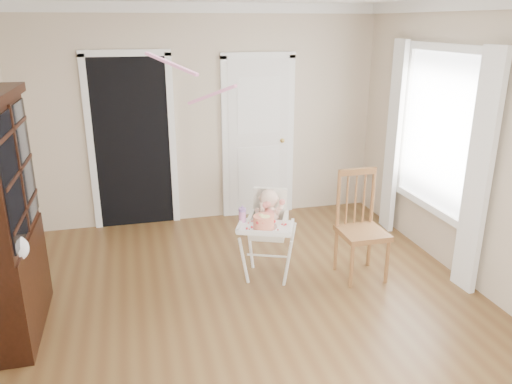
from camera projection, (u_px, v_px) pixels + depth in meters
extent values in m
plane|color=brown|center=(251.00, 318.00, 4.41)|extent=(5.00, 5.00, 0.00)
plane|color=#C3B098|center=(204.00, 117.00, 6.27)|extent=(4.50, 0.00, 4.50)
plane|color=#C3B098|center=(493.00, 154.00, 4.50)|extent=(0.00, 5.00, 5.00)
cube|color=black|center=(132.00, 144.00, 6.14)|extent=(0.90, 0.03, 2.10)
cube|color=white|center=(91.00, 147.00, 6.02)|extent=(0.08, 0.05, 2.18)
cube|color=white|center=(173.00, 142.00, 6.25)|extent=(0.08, 0.05, 2.18)
cube|color=white|center=(125.00, 53.00, 5.79)|extent=(1.06, 0.05, 0.08)
cube|color=white|center=(258.00, 139.00, 6.51)|extent=(0.80, 0.05, 2.05)
cube|color=white|center=(225.00, 141.00, 6.42)|extent=(0.08, 0.05, 2.13)
cube|color=white|center=(290.00, 138.00, 6.62)|extent=(0.08, 0.05, 2.13)
sphere|color=gold|center=(282.00, 141.00, 6.57)|extent=(0.06, 0.06, 0.06)
cube|color=white|center=(440.00, 131.00, 5.21)|extent=(0.02, 1.20, 1.60)
cube|color=white|center=(448.00, 48.00, 4.94)|extent=(0.06, 1.36, 0.08)
cube|color=white|center=(478.00, 175.00, 4.56)|extent=(0.08, 0.28, 2.30)
cube|color=white|center=(393.00, 139.00, 5.99)|extent=(0.08, 0.28, 2.30)
cylinder|color=white|center=(244.00, 262.00, 4.90)|extent=(0.14, 0.08, 0.54)
cylinder|color=white|center=(287.00, 264.00, 4.85)|extent=(0.08, 0.14, 0.54)
cylinder|color=white|center=(250.00, 245.00, 5.27)|extent=(0.08, 0.14, 0.54)
cylinder|color=white|center=(291.00, 247.00, 5.21)|extent=(0.14, 0.08, 0.54)
cylinder|color=white|center=(267.00, 256.00, 5.02)|extent=(0.39, 0.18, 0.02)
cube|color=silver|center=(268.00, 232.00, 4.98)|extent=(0.44, 0.43, 0.07)
cube|color=silver|center=(251.00, 221.00, 4.97)|extent=(0.15, 0.30, 0.16)
cube|color=silver|center=(285.00, 223.00, 4.92)|extent=(0.15, 0.30, 0.16)
cube|color=silver|center=(270.00, 206.00, 5.05)|extent=(0.34, 0.18, 0.39)
cube|color=white|center=(266.00, 227.00, 4.73)|extent=(0.60, 0.52, 0.03)
cube|color=white|center=(263.00, 233.00, 4.56)|extent=(0.47, 0.22, 0.04)
ellipsoid|color=beige|center=(269.00, 218.00, 4.96)|extent=(0.25, 0.23, 0.26)
sphere|color=beige|center=(269.00, 198.00, 4.89)|extent=(0.23, 0.23, 0.18)
sphere|color=red|center=(268.00, 215.00, 4.89)|extent=(0.13, 0.13, 0.13)
sphere|color=red|center=(265.00, 205.00, 4.84)|extent=(0.07, 0.07, 0.07)
sphere|color=red|center=(282.00, 202.00, 4.81)|extent=(0.06, 0.06, 0.06)
cylinder|color=silver|center=(264.00, 227.00, 4.70)|extent=(0.26, 0.26, 0.01)
cylinder|color=red|center=(264.00, 221.00, 4.68)|extent=(0.20, 0.20, 0.11)
cylinder|color=#F2E08C|center=(265.00, 217.00, 4.65)|extent=(0.09, 0.09, 0.02)
cylinder|color=#D481BA|center=(242.00, 216.00, 4.82)|extent=(0.07, 0.07, 0.11)
cylinder|color=#8F64B0|center=(242.00, 210.00, 4.80)|extent=(0.07, 0.07, 0.03)
cone|color=#8F64B0|center=(242.00, 206.00, 4.79)|extent=(0.02, 0.02, 0.04)
cube|color=black|center=(8.00, 285.00, 4.12)|extent=(0.46, 1.11, 0.83)
cube|color=black|center=(12.00, 181.00, 3.60)|extent=(0.02, 0.48, 0.97)
cube|color=black|center=(25.00, 161.00, 4.11)|extent=(0.02, 0.48, 0.97)
ellipsoid|color=white|center=(16.00, 249.00, 3.71)|extent=(0.19, 0.15, 0.20)
cube|color=brown|center=(363.00, 233.00, 4.99)|extent=(0.45, 0.45, 0.05)
cylinder|color=brown|center=(352.00, 265.00, 4.85)|extent=(0.04, 0.04, 0.48)
cylinder|color=brown|center=(387.00, 261.00, 4.94)|extent=(0.04, 0.04, 0.48)
cylinder|color=brown|center=(336.00, 249.00, 5.20)|extent=(0.04, 0.04, 0.48)
cylinder|color=brown|center=(369.00, 245.00, 5.29)|extent=(0.04, 0.04, 0.48)
cylinder|color=brown|center=(338.00, 199.00, 5.03)|extent=(0.04, 0.04, 0.62)
cylinder|color=brown|center=(373.00, 196.00, 5.12)|extent=(0.04, 0.04, 0.62)
cube|color=brown|center=(357.00, 172.00, 4.99)|extent=(0.40, 0.05, 0.06)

